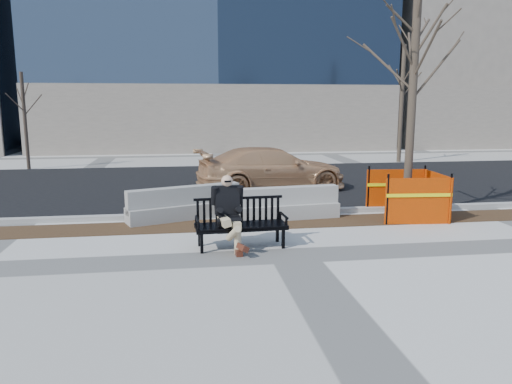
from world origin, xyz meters
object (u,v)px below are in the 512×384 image
Objects in this scene: seated_man at (228,247)px; jersey_barrier_left at (185,219)px; tree_fence at (406,217)px; jersey_barrier_right at (282,219)px; bench at (241,247)px; sedan at (272,190)px.

jersey_barrier_left is (-0.88, 2.66, 0.00)m from seated_man.
jersey_barrier_left is at bearing 173.78° from tree_fence.
jersey_barrier_left is 2.51m from jersey_barrier_right.
tree_fence reaches higher than seated_man.
seated_man is 0.52× the size of jersey_barrier_right.
tree_fence is 5.75m from jersey_barrier_left.
bench is at bearing -87.29° from jersey_barrier_left.
jersey_barrier_left is (-5.71, 0.62, 0.00)m from tree_fence.
jersey_barrier_right is (-0.45, -4.15, 0.00)m from sedan.
bench is at bearing -11.42° from seated_man.
sedan is at bearing 71.33° from bench.
tree_fence is at bearing -156.09° from sedan.
seated_man is 2.79m from jersey_barrier_right.
tree_fence is (4.84, 2.04, 0.00)m from seated_man.
jersey_barrier_right is at bearing -28.73° from jersey_barrier_left.
tree_fence is (4.58, 2.08, 0.00)m from bench.
sedan is at bearing 77.49° from jersey_barrier_right.
jersey_barrier_left is at bearing 105.02° from seated_man.
seated_man is at bearing 153.88° from sedan.
tree_fence is 1.24× the size of sedan.
sedan is (2.05, 6.44, 0.00)m from seated_man.
jersey_barrier_left is (-2.93, -3.77, 0.00)m from sedan.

